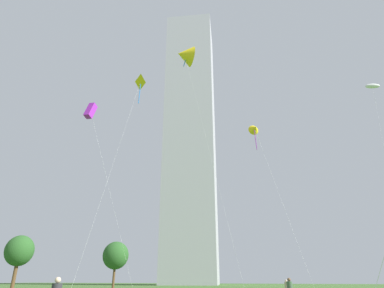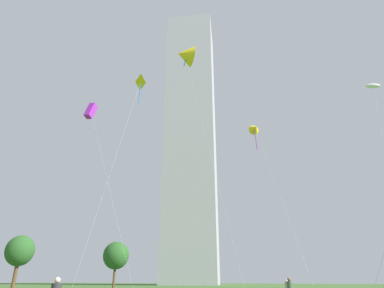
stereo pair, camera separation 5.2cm
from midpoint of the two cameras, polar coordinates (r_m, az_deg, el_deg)
person_standing_0 at (r=37.06m, az=16.64°, el=-23.34°), size 0.38×0.38×1.73m
kite_flying_0 at (r=47.99m, az=-9.26°, el=10.27°), size 2.63×8.15×29.11m
kite_flying_1 at (r=51.24m, az=-1.20°, el=15.58°), size 9.12×3.96×35.37m
kite_flying_2 at (r=54.90m, az=29.63°, el=8.98°), size 3.25×3.19×28.56m
kite_flying_4 at (r=45.55m, az=-17.60°, el=5.64°), size 7.17×4.28×24.02m
kite_flying_5 at (r=53.14m, az=11.22°, el=2.71°), size 7.17×9.13×25.35m
park_tree_0 at (r=55.26m, az=-28.38°, el=-16.48°), size 4.01×4.01×7.79m
park_tree_1 at (r=56.22m, az=-13.40°, el=-18.83°), size 4.12×4.12×7.49m
distant_highrise_0 at (r=126.95m, az=-0.12°, el=1.21°), size 22.63×23.59×107.75m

